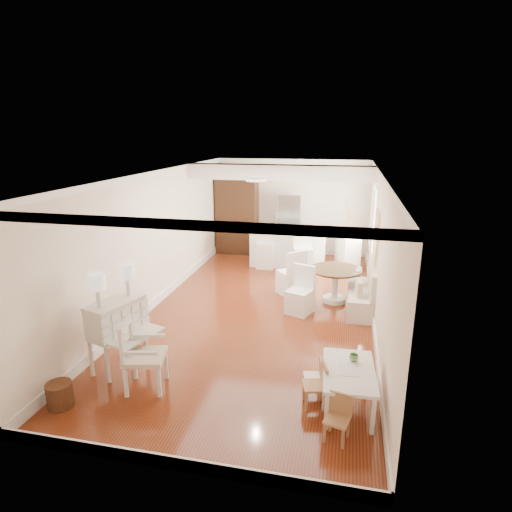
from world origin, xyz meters
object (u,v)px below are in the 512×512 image
at_px(gustavian_armchair, 145,355).
at_px(fridge, 300,226).
at_px(kids_chair_a, 315,385).
at_px(slip_chair_near, 300,290).
at_px(bar_stool_left, 266,247).
at_px(kids_chair_b, 313,376).
at_px(sideboard, 347,252).
at_px(kids_chair_c, 337,419).
at_px(wicker_basket, 60,395).
at_px(bar_stool_right, 303,253).
at_px(secretary_bureau, 118,335).
at_px(slip_chair_far, 291,272).
at_px(kids_table, 348,388).
at_px(dining_table, 335,285).
at_px(pantry_cabinet, 237,215).
at_px(breakfast_counter, 288,248).

distance_m(gustavian_armchair, fridge, 7.37).
distance_m(kids_chair_a, slip_chair_near, 3.09).
relative_size(slip_chair_near, bar_stool_left, 0.85).
bearing_deg(kids_chair_b, sideboard, 165.18).
bearing_deg(kids_chair_c, wicker_basket, -163.27).
bearing_deg(bar_stool_right, kids_chair_c, -91.54).
relative_size(secretary_bureau, bar_stool_right, 0.93).
bearing_deg(slip_chair_far, sideboard, -161.07).
relative_size(gustavian_armchair, kids_chair_b, 2.00).
relative_size(slip_chair_near, bar_stool_right, 0.81).
height_order(kids_table, kids_chair_b, kids_table).
bearing_deg(dining_table, kids_chair_c, -87.35).
xyz_separation_m(kids_table, kids_chair_c, (-0.12, -0.69, 0.01)).
relative_size(pantry_cabinet, sideboard, 2.40).
distance_m(secretary_bureau, breakfast_counter, 6.04).
xyz_separation_m(breakfast_counter, fridge, (0.20, 1.05, 0.39)).
height_order(wicker_basket, kids_chair_b, kids_chair_b).
xyz_separation_m(kids_table, kids_chair_a, (-0.44, -0.07, 0.04)).
distance_m(kids_chair_a, dining_table, 3.81).
bearing_deg(bar_stool_left, fridge, 59.73).
xyz_separation_m(secretary_bureau, pantry_cabinet, (0.10, 6.85, 0.59)).
xyz_separation_m(wicker_basket, bar_stool_right, (2.57, 6.13, 0.43)).
relative_size(kids_chair_c, pantry_cabinet, 0.25).
relative_size(bar_stool_left, bar_stool_right, 0.96).
distance_m(pantry_cabinet, sideboard, 3.50).
bearing_deg(slip_chair_near, secretary_bureau, -112.50).
bearing_deg(dining_table, bar_stool_left, 133.07).
relative_size(breakfast_counter, bar_stool_left, 1.79).
xyz_separation_m(wicker_basket, kids_chair_c, (3.65, 0.12, 0.12)).
xyz_separation_m(kids_chair_a, breakfast_counter, (-1.25, 6.11, 0.20)).
bearing_deg(secretary_bureau, breakfast_counter, 90.19).
bearing_deg(fridge, pantry_cabinet, 179.10).
bearing_deg(kids_table, dining_table, 94.91).
relative_size(wicker_basket, slip_chair_far, 0.32).
distance_m(wicker_basket, breakfast_counter, 7.16).
xyz_separation_m(bar_stool_left, pantry_cabinet, (-1.14, 1.33, 0.58)).
bearing_deg(wicker_basket, bar_stool_right, 67.22).
bearing_deg(breakfast_counter, bar_stool_left, -156.11).
relative_size(secretary_bureau, fridge, 0.62).
height_order(wicker_basket, kids_chair_a, kids_chair_a).
height_order(secretary_bureau, pantry_cabinet, pantry_cabinet).
bearing_deg(slip_chair_near, sideboard, 94.41).
bearing_deg(wicker_basket, gustavian_armchair, 34.78).
distance_m(secretary_bureau, gustavian_armchair, 0.78).
bearing_deg(kids_chair_a, pantry_cabinet, -171.94).
distance_m(wicker_basket, slip_chair_far, 5.41).
relative_size(kids_table, kids_chair_b, 2.16).
bearing_deg(secretary_bureau, kids_chair_b, 16.81).
bearing_deg(wicker_basket, kids_chair_b, 17.58).
bearing_deg(pantry_cabinet, kids_chair_c, -67.28).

